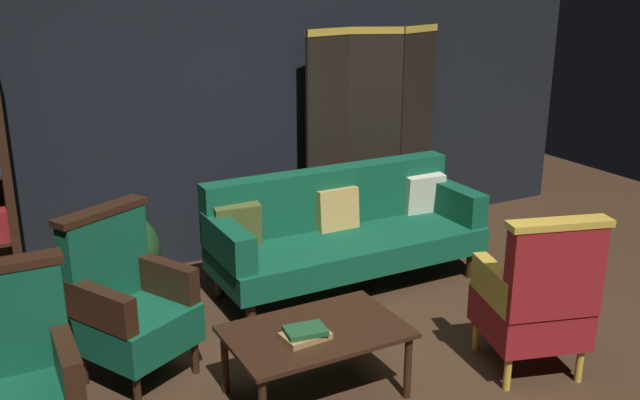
% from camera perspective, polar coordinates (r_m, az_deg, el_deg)
% --- Properties ---
extents(ground_plane, '(10.00, 10.00, 0.00)m').
position_cam_1_polar(ground_plane, '(4.32, 5.19, -15.06)').
color(ground_plane, '#3D2819').
extents(back_wall, '(7.20, 0.10, 2.80)m').
position_cam_1_polar(back_wall, '(5.89, -7.67, 8.56)').
color(back_wall, black).
rests_on(back_wall, ground_plane).
extents(folding_screen, '(1.32, 0.23, 1.90)m').
position_cam_1_polar(folding_screen, '(6.26, 4.33, 5.36)').
color(folding_screen, black).
rests_on(folding_screen, ground_plane).
extents(velvet_couch, '(2.12, 0.78, 0.88)m').
position_cam_1_polar(velvet_couch, '(5.48, 1.85, -2.24)').
color(velvet_couch, black).
rests_on(velvet_couch, ground_plane).
extents(coffee_table, '(1.00, 0.64, 0.42)m').
position_cam_1_polar(coffee_table, '(4.08, -0.34, -10.95)').
color(coffee_table, black).
rests_on(coffee_table, ground_plane).
extents(armchair_gilt_accent, '(0.72, 0.72, 1.04)m').
position_cam_1_polar(armchair_gilt_accent, '(4.45, 17.01, -7.57)').
color(armchair_gilt_accent, gold).
rests_on(armchair_gilt_accent, ground_plane).
extents(armchair_wing_left, '(0.78, 0.78, 1.04)m').
position_cam_1_polar(armchair_wing_left, '(4.37, -15.21, -7.88)').
color(armchair_wing_left, black).
rests_on(armchair_wing_left, ground_plane).
extents(armchair_wing_right, '(0.60, 0.59, 1.04)m').
position_cam_1_polar(armchair_wing_right, '(3.77, -23.39, -13.21)').
color(armchair_wing_right, black).
rests_on(armchair_wing_right, ground_plane).
extents(potted_plant, '(0.47, 0.47, 0.76)m').
position_cam_1_polar(potted_plant, '(5.13, -15.23, -4.60)').
color(potted_plant, brown).
rests_on(potted_plant, ground_plane).
extents(book_tan_leather, '(0.27, 0.19, 0.03)m').
position_cam_1_polar(book_tan_leather, '(3.96, -1.18, -10.86)').
color(book_tan_leather, '#9E7A47').
rests_on(book_tan_leather, coffee_table).
extents(book_green_cloth, '(0.24, 0.18, 0.03)m').
position_cam_1_polar(book_green_cloth, '(3.95, -1.19, -10.45)').
color(book_green_cloth, '#1E4C28').
rests_on(book_green_cloth, book_tan_leather).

